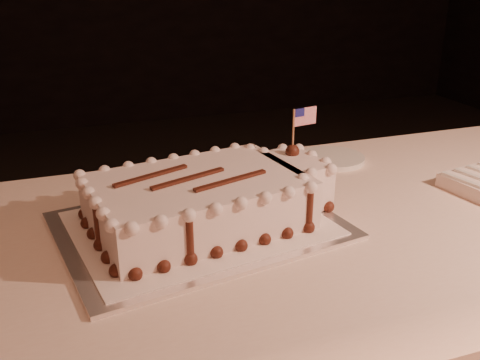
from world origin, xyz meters
name	(u,v)px	position (x,y,z in m)	size (l,w,h in m)	color
cake_board	(199,225)	(-0.27, 0.64, 0.75)	(0.49, 0.37, 0.01)	white
doily	(199,223)	(-0.27, 0.64, 0.76)	(0.44, 0.33, 0.00)	white
sheet_cake	(211,198)	(-0.25, 0.65, 0.80)	(0.48, 0.31, 0.18)	white
side_plate	(332,158)	(0.13, 0.88, 0.76)	(0.16, 0.16, 0.01)	white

